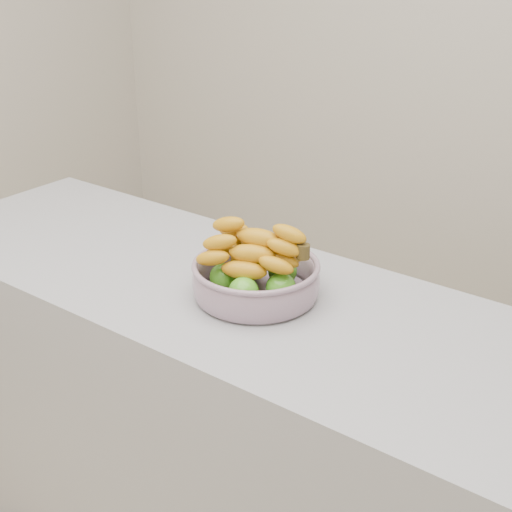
{
  "coord_description": "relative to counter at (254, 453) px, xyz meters",
  "views": [
    {
      "loc": [
        0.86,
        -0.72,
        1.66
      ],
      "look_at": [
        0.01,
        0.42,
        1.0
      ],
      "focal_mm": 50.0,
      "sensor_mm": 36.0,
      "label": 1
    }
  ],
  "objects": [
    {
      "name": "counter",
      "position": [
        0.0,
        0.0,
        0.0
      ],
      "size": [
        2.0,
        0.6,
        0.9
      ],
      "primitive_type": "cube",
      "color": "#9A9AA2",
      "rests_on": "ground"
    },
    {
      "name": "fruit_bowl",
      "position": [
        0.01,
        -0.0,
        0.5
      ],
      "size": [
        0.29,
        0.29,
        0.17
      ],
      "rotation": [
        0.0,
        0.0,
        0.26
      ],
      "color": "#A5B7C6",
      "rests_on": "counter"
    }
  ]
}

